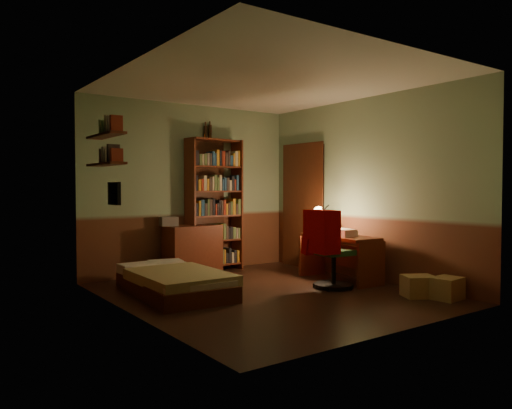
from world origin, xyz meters
TOP-DOWN VIEW (x-y plane):
  - floor at (0.00, 0.00)m, footprint 3.50×4.00m
  - ceiling at (0.00, 0.00)m, footprint 3.50×4.00m
  - wall_back at (0.00, 2.01)m, footprint 3.50×0.02m
  - wall_left at (-1.76, 0.00)m, footprint 0.02×4.00m
  - wall_right at (1.76, 0.00)m, footprint 0.02×4.00m
  - wall_front at (0.00, -2.01)m, footprint 3.50×0.02m
  - doorway at (1.72, 1.30)m, footprint 0.06×0.90m
  - door_trim at (1.69, 1.30)m, footprint 0.02×0.98m
  - bed at (-0.96, 0.65)m, footprint 1.04×1.78m
  - dresser at (-0.10, 1.76)m, footprint 0.85×0.46m
  - mini_stereo at (-0.43, 1.89)m, footprint 0.28×0.23m
  - bookshelf at (0.34, 1.85)m, footprint 0.92×0.38m
  - bottle_left at (0.24, 1.96)m, footprint 0.07×0.07m
  - bottle_right at (0.32, 1.96)m, footprint 0.08×0.08m
  - desk at (1.34, 0.10)m, footprint 0.59×1.23m
  - paper_stack at (1.54, 0.56)m, footprint 0.33×0.38m
  - desk_lamp at (1.38, 0.42)m, footprint 0.24×0.24m
  - office_chair at (0.92, -0.21)m, footprint 0.52×0.47m
  - red_jacket at (0.68, -0.12)m, footprint 0.38×0.52m
  - wall_shelf_lower at (-1.64, 1.10)m, footprint 0.20×0.90m
  - wall_shelf_upper at (-1.64, 1.10)m, footprint 0.20×0.90m
  - framed_picture at (-1.72, 0.60)m, footprint 0.04×0.32m
  - cardboard_box_a at (1.53, -1.48)m, footprint 0.37×0.31m
  - cardboard_box_b at (1.37, -1.21)m, footprint 0.46×0.44m

SIDE VIEW (x-z plane):
  - floor at x=0.00m, z-range -0.02..0.00m
  - cardboard_box_b at x=1.37m, z-range 0.00..0.26m
  - cardboard_box_a at x=1.53m, z-range 0.00..0.26m
  - bed at x=-0.96m, z-range 0.00..0.51m
  - desk at x=1.34m, z-range 0.00..0.64m
  - dresser at x=-0.10m, z-range 0.00..0.74m
  - office_chair at x=0.92m, z-range 0.00..0.96m
  - paper_stack at x=1.54m, z-range 0.64..0.77m
  - mini_stereo at x=-0.43m, z-range 0.74..0.88m
  - desk_lamp at x=1.38m, z-range 0.64..1.31m
  - doorway at x=1.72m, z-range 0.00..2.00m
  - door_trim at x=1.69m, z-range -0.04..2.04m
  - bookshelf at x=0.34m, z-range 0.00..2.07m
  - red_jacket at x=0.68m, z-range 0.96..1.51m
  - framed_picture at x=-1.72m, z-range 1.12..1.38m
  - wall_back at x=0.00m, z-range 0.00..2.60m
  - wall_left at x=-1.76m, z-range 0.00..2.60m
  - wall_right at x=1.76m, z-range 0.00..2.60m
  - wall_front at x=0.00m, z-range 0.00..2.60m
  - wall_shelf_lower at x=-1.64m, z-range 1.59..1.61m
  - wall_shelf_upper at x=-1.64m, z-range 1.94..1.96m
  - bottle_left at x=0.24m, z-range 2.07..2.29m
  - bottle_right at x=0.32m, z-range 2.07..2.30m
  - ceiling at x=0.00m, z-range 2.60..2.62m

